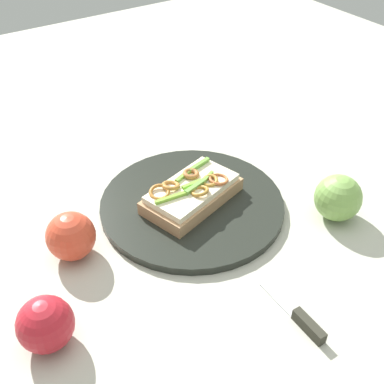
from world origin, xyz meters
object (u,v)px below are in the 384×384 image
Objects in this scene: apple_2 at (45,324)px; knife at (302,320)px; plate at (192,204)px; sandwich at (192,193)px; apple_1 at (338,198)px; apple_0 at (71,236)px.

apple_2 is 0.33m from knife.
plate is at bearing -0.70° from knife.
plate is at bearing -67.93° from apple_2.
sandwich is 0.33m from apple_2.
sandwich is at bearing 51.11° from apple_1.
apple_0 reaches higher than apple_2.
apple_2 is (-0.12, 0.30, 0.03)m from plate.
sandwich is (0.00, 0.00, 0.03)m from plate.
apple_0 is 0.16m from apple_2.
apple_2 is at bearing 145.93° from apple_0.
sandwich reaches higher than knife.
plate is 1.68× the size of sandwich.
apple_0 is 0.61× the size of knife.
apple_1 is at bearing -54.81° from sandwich.
apple_0 is at bearing 87.76° from plate.
knife is at bearing -118.81° from apple_2.
apple_1 is 0.24m from knife.
apple_0 is at bearing 68.29° from apple_1.
apple_0 is 0.96× the size of apple_1.
apple_1 reaches higher than sandwich.
apple_1 is at bearing -93.41° from apple_2.
apple_1 is (-0.15, -0.19, 0.03)m from plate.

